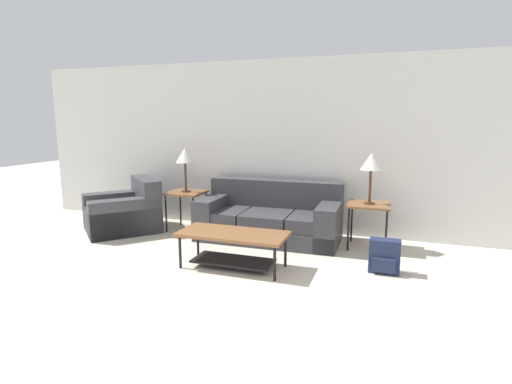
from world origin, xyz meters
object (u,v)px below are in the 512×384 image
coffee_table (233,241)px  backpack (384,257)px  couch (270,219)px  armchair (125,213)px  side_table_left (186,196)px  side_table_right (369,208)px  table_lamp_left (185,157)px  table_lamp_right (371,163)px

coffee_table → backpack: (1.68, 0.41, -0.13)m
couch → armchair: 2.29m
armchair → side_table_left: bearing=21.1°
side_table_right → table_lamp_left: (-2.75, 0.00, 0.60)m
coffee_table → table_lamp_left: size_ratio=1.87×
side_table_right → backpack: size_ratio=1.57×
side_table_right → table_lamp_right: bearing=63.4°
coffee_table → armchair: bearing=157.0°
coffee_table → couch: bearing=87.1°
side_table_left → table_lamp_right: 2.81m
table_lamp_right → coffee_table: bearing=-138.3°
table_lamp_right → backpack: bearing=-74.7°
armchair → table_lamp_left: 1.29m
side_table_left → backpack: bearing=-16.3°
side_table_right → table_lamp_right: size_ratio=0.90×
armchair → side_table_right: (3.64, 0.35, 0.26)m
side_table_right → side_table_left: bearing=180.0°
armchair → table_lamp_left: size_ratio=2.07×
couch → side_table_right: couch is taller
armchair → backpack: bearing=-7.7°
coffee_table → table_lamp_left: table_lamp_left is taller
table_lamp_right → side_table_left: bearing=-180.0°
side_table_right → backpack: bearing=-74.7°
couch → table_lamp_right: 1.62m
couch → side_table_left: (-1.37, 0.03, 0.25)m
table_lamp_left → backpack: size_ratio=1.75×
coffee_table → side_table_left: side_table_left is taller
coffee_table → table_lamp_right: 2.10m
table_lamp_right → couch: bearing=-179.0°
coffee_table → table_lamp_left: (-1.31, 1.28, 0.83)m
coffee_table → table_lamp_right: (1.44, 1.28, 0.83)m
coffee_table → side_table_right: 1.94m
couch → table_lamp_left: (-1.37, 0.03, 0.86)m
table_lamp_left → side_table_left: bearing=-90.0°
armchair → coffee_table: armchair is taller
armchair → table_lamp_right: (3.64, 0.35, 0.87)m
armchair → coffee_table: size_ratio=1.11×
table_lamp_right → backpack: (0.24, -0.87, -0.96)m
couch → coffee_table: 1.26m
side_table_left → table_lamp_right: (2.75, 0.00, 0.60)m
table_lamp_left → armchair: bearing=-158.9°
side_table_right → backpack: side_table_right is taller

